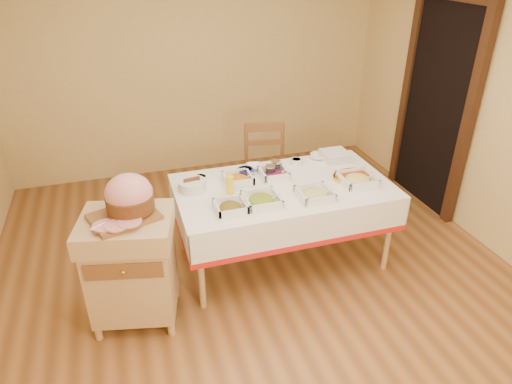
# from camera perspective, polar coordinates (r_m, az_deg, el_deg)

# --- Properties ---
(room_shell) EXTENTS (5.00, 5.00, 5.00)m
(room_shell) POSITION_cam_1_polar(r_m,az_deg,el_deg) (3.30, 0.66, 6.10)
(room_shell) COLOR brown
(room_shell) RESTS_ON ground
(doorway) EXTENTS (0.09, 1.10, 2.20)m
(doorway) POSITION_cam_1_polar(r_m,az_deg,el_deg) (5.15, 21.66, 10.24)
(doorway) COLOR black
(doorway) RESTS_ON ground
(dining_table) EXTENTS (1.82, 1.02, 0.76)m
(dining_table) POSITION_cam_1_polar(r_m,az_deg,el_deg) (3.95, 3.39, -1.23)
(dining_table) COLOR tan
(dining_table) RESTS_ON ground
(butcher_cart) EXTENTS (0.74, 0.66, 0.90)m
(butcher_cart) POSITION_cam_1_polar(r_m,az_deg,el_deg) (3.49, -15.27, -8.63)
(butcher_cart) COLOR tan
(butcher_cart) RESTS_ON ground
(dining_chair) EXTENTS (0.52, 0.50, 0.98)m
(dining_chair) POSITION_cam_1_polar(r_m,az_deg,el_deg) (4.70, 1.21, 2.64)
(dining_chair) COLOR brown
(dining_chair) RESTS_ON ground
(ham_on_board) EXTENTS (0.46, 0.44, 0.31)m
(ham_on_board) POSITION_cam_1_polar(r_m,az_deg,el_deg) (3.24, -15.65, -0.79)
(ham_on_board) COLOR brown
(ham_on_board) RESTS_ON butcher_cart
(serving_dish_a) EXTENTS (0.24, 0.23, 0.10)m
(serving_dish_a) POSITION_cam_1_polar(r_m,az_deg,el_deg) (3.49, -3.19, -1.88)
(serving_dish_a) COLOR white
(serving_dish_a) RESTS_ON dining_table
(serving_dish_b) EXTENTS (0.28, 0.28, 0.11)m
(serving_dish_b) POSITION_cam_1_polar(r_m,az_deg,el_deg) (3.57, 0.71, -1.02)
(serving_dish_b) COLOR white
(serving_dish_b) RESTS_ON dining_table
(serving_dish_c) EXTENTS (0.27, 0.27, 0.11)m
(serving_dish_c) POSITION_cam_1_polar(r_m,az_deg,el_deg) (3.69, 7.39, -0.28)
(serving_dish_c) COLOR white
(serving_dish_c) RESTS_ON dining_table
(serving_dish_d) EXTENTS (0.29, 0.29, 0.11)m
(serving_dish_d) POSITION_cam_1_polar(r_m,az_deg,el_deg) (3.98, 12.55, 1.54)
(serving_dish_d) COLOR white
(serving_dish_d) RESTS_ON dining_table
(serving_dish_e) EXTENTS (0.25, 0.23, 0.11)m
(serving_dish_e) POSITION_cam_1_polar(r_m,az_deg,el_deg) (3.90, -2.25, 1.64)
(serving_dish_e) COLOR white
(serving_dish_e) RESTS_ON dining_table
(serving_dish_f) EXTENTS (0.24, 0.23, 0.11)m
(serving_dish_f) POSITION_cam_1_polar(r_m,az_deg,el_deg) (3.99, 2.23, 2.29)
(serving_dish_f) COLOR white
(serving_dish_f) RESTS_ON dining_table
(small_bowl_left) EXTENTS (0.12, 0.12, 0.05)m
(small_bowl_left) POSITION_cam_1_polar(r_m,az_deg,el_deg) (3.94, -6.97, 1.66)
(small_bowl_left) COLOR white
(small_bowl_left) RESTS_ON dining_table
(small_bowl_mid) EXTENTS (0.14, 0.14, 0.06)m
(small_bowl_mid) POSITION_cam_1_polar(r_m,az_deg,el_deg) (4.03, -1.31, 2.58)
(small_bowl_mid) COLOR navy
(small_bowl_mid) RESTS_ON dining_table
(small_bowl_right) EXTENTS (0.10, 0.10, 0.05)m
(small_bowl_right) POSITION_cam_1_polar(r_m,az_deg,el_deg) (4.25, 5.07, 3.85)
(small_bowl_right) COLOR white
(small_bowl_right) RESTS_ON dining_table
(bowl_white_imported) EXTENTS (0.18, 0.18, 0.04)m
(bowl_white_imported) POSITION_cam_1_polar(r_m,az_deg,el_deg) (4.15, -0.21, 3.17)
(bowl_white_imported) COLOR white
(bowl_white_imported) RESTS_ON dining_table
(bowl_small_imported) EXTENTS (0.18, 0.18, 0.05)m
(bowl_small_imported) POSITION_cam_1_polar(r_m,az_deg,el_deg) (4.39, 7.77, 4.45)
(bowl_small_imported) COLOR white
(bowl_small_imported) RESTS_ON dining_table
(preserve_jar_left) EXTENTS (0.09, 0.09, 0.11)m
(preserve_jar_left) POSITION_cam_1_polar(r_m,az_deg,el_deg) (3.98, 1.78, 2.51)
(preserve_jar_left) COLOR silver
(preserve_jar_left) RESTS_ON dining_table
(preserve_jar_right) EXTENTS (0.09, 0.09, 0.11)m
(preserve_jar_right) POSITION_cam_1_polar(r_m,az_deg,el_deg) (4.07, 2.45, 3.11)
(preserve_jar_right) COLOR silver
(preserve_jar_right) RESTS_ON dining_table
(mustard_bottle) EXTENTS (0.06, 0.06, 0.19)m
(mustard_bottle) POSITION_cam_1_polar(r_m,az_deg,el_deg) (3.71, -3.28, 1.02)
(mustard_bottle) COLOR yellow
(mustard_bottle) RESTS_ON dining_table
(bread_basket) EXTENTS (0.23, 0.23, 0.10)m
(bread_basket) POSITION_cam_1_polar(r_m,az_deg,el_deg) (3.81, -7.98, 0.86)
(bread_basket) COLOR white
(bread_basket) RESTS_ON dining_table
(plate_stack) EXTENTS (0.24, 0.24, 0.09)m
(plate_stack) POSITION_cam_1_polar(r_m,az_deg,el_deg) (4.38, 9.84, 4.47)
(plate_stack) COLOR white
(plate_stack) RESTS_ON dining_table
(brass_platter) EXTENTS (0.37, 0.27, 0.05)m
(brass_platter) POSITION_cam_1_polar(r_m,az_deg,el_deg) (4.07, 12.04, 1.98)
(brass_platter) COLOR gold
(brass_platter) RESTS_ON dining_table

